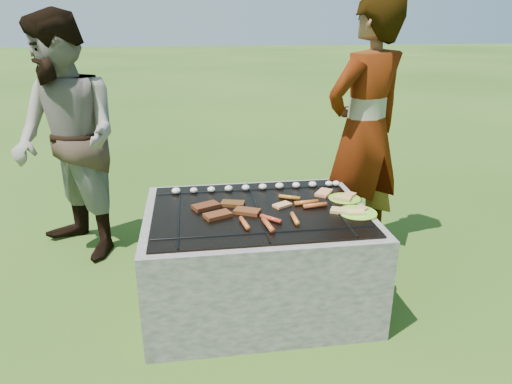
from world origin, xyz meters
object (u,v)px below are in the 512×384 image
Objects in this scene: cook at (365,132)px; bystander at (68,141)px; fire_pit at (257,259)px; plate_far at (345,198)px; plate_near at (357,213)px.

bystander is at bearing -31.41° from cook.
cook is 1.06× the size of bystander.
plate_far is at bearing 9.41° from fire_pit.
plate_far is 0.12× the size of cook.
plate_far is at bearing 34.35° from cook.
plate_far reaches higher than fire_pit.
fire_pit is 1.20m from cook.
plate_near is 0.13× the size of cook.
plate_near is (-0.00, -0.23, -0.00)m from plate_far.
cook is at bearing 33.92° from fire_pit.
cook is (0.84, 0.57, 0.63)m from fire_pit.
fire_pit is 5.34× the size of plate_near.
fire_pit is 0.71× the size of cook.
bystander is (-1.77, 0.94, 0.25)m from plate_near.
plate_far is at bearing 25.97° from bystander.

